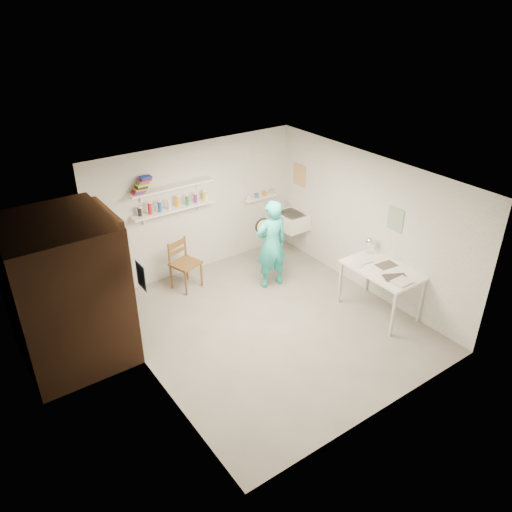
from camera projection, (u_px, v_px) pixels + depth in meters
floor at (271, 325)px, 7.88m from camera, size 4.00×4.50×0.02m
ceiling at (273, 179)px, 6.72m from camera, size 4.00×4.50×0.02m
wall_back at (196, 208)px, 8.92m from camera, size 4.00×0.02×2.40m
wall_front at (390, 336)px, 5.68m from camera, size 4.00×0.02×2.40m
wall_left at (144, 302)px, 6.28m from camera, size 0.02×4.50×2.40m
wall_right at (368, 224)px, 8.31m from camera, size 0.02×4.50×2.40m
doorway_recess at (117, 280)px, 7.14m from camera, size 0.02×0.90×2.00m
corridor_box at (66, 292)px, 6.76m from camera, size 1.40×1.50×2.10m
door_lintel at (107, 212)px, 6.65m from camera, size 0.06×1.05×0.10m
door_jamb_near at (132, 295)px, 6.79m from camera, size 0.06×0.10×2.00m
door_jamb_far at (105, 265)px, 7.51m from camera, size 0.06×0.10×2.00m
shelf_lower at (174, 209)px, 8.50m from camera, size 1.50×0.22×0.03m
shelf_upper at (172, 187)px, 8.31m from camera, size 1.50×0.22×0.03m
ledge_shelf at (260, 197)px, 9.58m from camera, size 0.70×0.14×0.03m
poster_left at (141, 276)px, 6.16m from camera, size 0.01×0.28×0.36m
poster_right_a at (299, 175)px, 9.43m from camera, size 0.01×0.34×0.42m
poster_right_b at (395, 219)px, 7.76m from camera, size 0.01×0.30×0.38m
belfast_sink at (291, 221)px, 9.64m from camera, size 0.48×0.60×0.30m
man at (272, 244)px, 8.53m from camera, size 0.63×0.45×1.61m
wall_clock at (263, 226)px, 8.55m from camera, size 0.29×0.07×0.29m
wooden_chair at (185, 264)px, 8.62m from camera, size 0.55×0.53×0.95m
work_table at (380, 290)px, 7.99m from camera, size 0.73×1.21×0.81m
desk_lamp at (370, 241)px, 8.14m from camera, size 0.15×0.15×0.15m
spray_cans at (173, 204)px, 8.46m from camera, size 1.29×0.06×0.17m
book_stack at (142, 185)px, 7.98m from camera, size 0.34×0.14×0.25m
ledge_pots at (260, 195)px, 9.55m from camera, size 0.48×0.07×0.09m
papers at (383, 268)px, 7.79m from camera, size 0.30×0.22×0.02m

